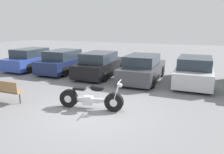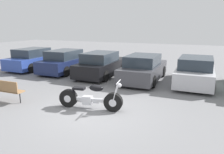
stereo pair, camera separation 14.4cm
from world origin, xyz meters
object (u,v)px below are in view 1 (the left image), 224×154
at_px(parked_car_dark_grey, 143,69).
at_px(parked_car_silver, 194,71).
at_px(parked_car_navy, 65,62).
at_px(park_bench, 5,89).
at_px(motorcycle, 90,98).
at_px(parked_car_blue, 32,59).
at_px(parked_car_black, 100,65).

relative_size(parked_car_dark_grey, parked_car_silver, 1.00).
distance_m(parked_car_dark_grey, parked_car_silver, 2.67).
relative_size(parked_car_navy, park_bench, 2.78).
relative_size(motorcycle, parked_car_dark_grey, 0.57).
xyz_separation_m(parked_car_blue, parked_car_navy, (2.65, 0.02, 0.00)).
height_order(parked_car_navy, park_bench, parked_car_navy).
relative_size(parked_car_navy, parked_car_dark_grey, 1.00).
xyz_separation_m(parked_car_black, parked_car_dark_grey, (2.65, -0.18, 0.00)).
bearing_deg(parked_car_blue, park_bench, -56.76).
relative_size(parked_car_blue, parked_car_navy, 1.00).
bearing_deg(parked_car_navy, parked_car_dark_grey, -3.75).
height_order(parked_car_blue, parked_car_navy, same).
relative_size(motorcycle, parked_car_silver, 0.57).
relative_size(parked_car_navy, parked_car_black, 1.00).
xyz_separation_m(parked_car_blue, park_bench, (3.81, -5.82, -0.12)).
xyz_separation_m(parked_car_dark_grey, parked_car_silver, (2.65, 0.30, 0.00)).
distance_m(parked_car_navy, parked_car_black, 2.66).
distance_m(parked_car_navy, park_bench, 5.95).
xyz_separation_m(parked_car_navy, parked_car_dark_grey, (5.30, -0.35, 0.00)).
xyz_separation_m(parked_car_dark_grey, park_bench, (-4.14, -5.48, -0.12)).
bearing_deg(parked_car_dark_grey, park_bench, -127.05).
bearing_deg(parked_car_black, parked_car_blue, 178.37).
bearing_deg(motorcycle, parked_car_silver, 57.04).
xyz_separation_m(parked_car_navy, parked_car_black, (2.65, -0.17, 0.00)).
bearing_deg(parked_car_dark_grey, parked_car_silver, 6.45).
xyz_separation_m(parked_car_black, park_bench, (-1.49, -5.66, -0.12)).
xyz_separation_m(parked_car_navy, park_bench, (1.16, -5.83, -0.12)).
bearing_deg(park_bench, parked_car_blue, 123.24).
distance_m(motorcycle, parked_car_silver, 6.14).
bearing_deg(motorcycle, parked_car_dark_grey, 81.94).
relative_size(motorcycle, parked_car_black, 0.57).
xyz_separation_m(motorcycle, parked_car_black, (-1.96, 5.03, 0.25)).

